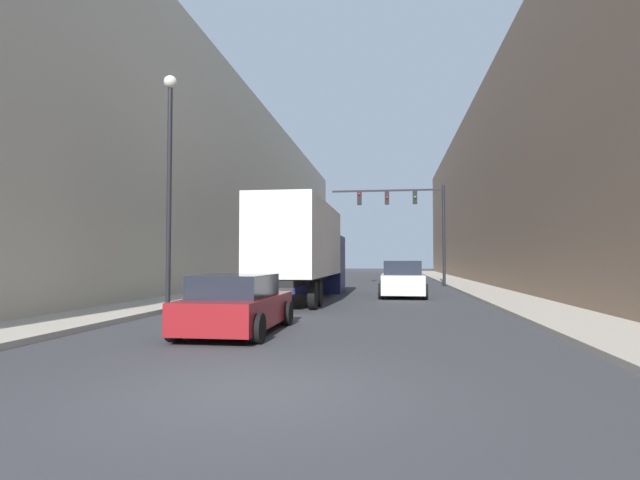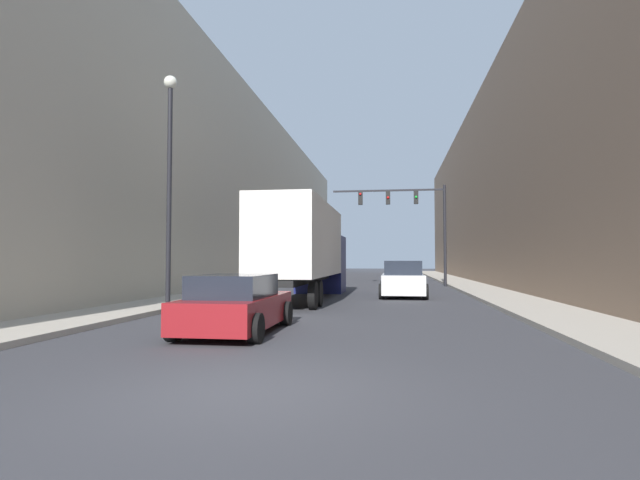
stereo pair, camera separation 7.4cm
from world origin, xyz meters
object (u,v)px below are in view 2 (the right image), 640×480
(semi_truck, at_px, (306,248))
(suv_car, at_px, (403,280))
(street_lamp, at_px, (170,163))
(sedan_car, at_px, (236,305))
(traffic_signal_gantry, at_px, (414,214))

(semi_truck, relative_size, suv_car, 2.73)
(semi_truck, bearing_deg, street_lamp, -117.43)
(sedan_car, bearing_deg, semi_truck, 90.72)
(suv_car, xyz_separation_m, street_lamp, (-7.79, -8.55, 4.17))
(semi_truck, xyz_separation_m, street_lamp, (-3.45, -6.64, 2.69))
(sedan_car, height_order, traffic_signal_gantry, traffic_signal_gantry)
(suv_car, bearing_deg, semi_truck, -156.28)
(semi_truck, bearing_deg, traffic_signal_gantry, 66.41)
(traffic_signal_gantry, bearing_deg, suv_car, -95.43)
(semi_truck, height_order, suv_car, semi_truck)
(traffic_signal_gantry, bearing_deg, sedan_car, -102.87)
(sedan_car, height_order, street_lamp, street_lamp)
(suv_car, bearing_deg, sedan_car, -108.72)
(semi_truck, xyz_separation_m, suv_car, (4.34, 1.91, -1.47))
(semi_truck, relative_size, traffic_signal_gantry, 1.57)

